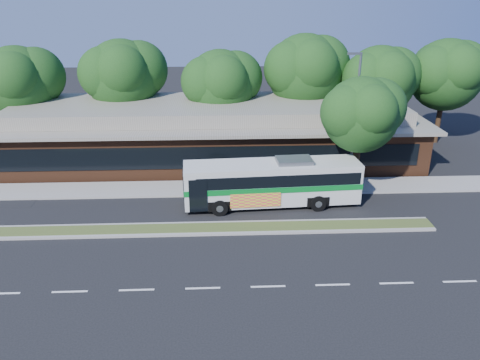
# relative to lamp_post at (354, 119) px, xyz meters

# --- Properties ---
(ground) EXTENTS (120.00, 120.00, 0.00)m
(ground) POSITION_rel_lamp_post_xyz_m (-9.56, -6.00, -4.90)
(ground) COLOR black
(ground) RESTS_ON ground
(median_strip) EXTENTS (26.00, 1.10, 0.15)m
(median_strip) POSITION_rel_lamp_post_xyz_m (-9.56, -5.40, -4.83)
(median_strip) COLOR #3A4E21
(median_strip) RESTS_ON ground
(sidewalk) EXTENTS (44.00, 2.60, 0.12)m
(sidewalk) POSITION_rel_lamp_post_xyz_m (-9.56, 0.40, -4.84)
(sidewalk) COLOR gray
(sidewalk) RESTS_ON ground
(plaza_building) EXTENTS (33.20, 11.20, 4.45)m
(plaza_building) POSITION_rel_lamp_post_xyz_m (-9.56, 6.99, -2.77)
(plaza_building) COLOR #522D19
(plaza_building) RESTS_ON ground
(lamp_post) EXTENTS (0.93, 0.18, 9.07)m
(lamp_post) POSITION_rel_lamp_post_xyz_m (0.00, 0.00, 0.00)
(lamp_post) COLOR slate
(lamp_post) RESTS_ON ground
(tree_bg_a) EXTENTS (6.47, 5.80, 8.63)m
(tree_bg_a) POSITION_rel_lamp_post_xyz_m (-24.15, 9.14, 0.97)
(tree_bg_a) COLOR black
(tree_bg_a) RESTS_ON ground
(tree_bg_b) EXTENTS (6.69, 6.00, 9.00)m
(tree_bg_b) POSITION_rel_lamp_post_xyz_m (-16.13, 10.14, 1.24)
(tree_bg_b) COLOR black
(tree_bg_b) RESTS_ON ground
(tree_bg_c) EXTENTS (6.24, 5.60, 8.26)m
(tree_bg_c) POSITION_rel_lamp_post_xyz_m (-8.16, 9.13, 0.69)
(tree_bg_c) COLOR black
(tree_bg_c) RESTS_ON ground
(tree_bg_d) EXTENTS (6.91, 6.20, 9.37)m
(tree_bg_d) POSITION_rel_lamp_post_xyz_m (-1.12, 10.15, 1.52)
(tree_bg_d) COLOR black
(tree_bg_d) RESTS_ON ground
(tree_bg_e) EXTENTS (6.47, 5.80, 8.50)m
(tree_bg_e) POSITION_rel_lamp_post_xyz_m (4.85, 9.14, 0.84)
(tree_bg_e) COLOR black
(tree_bg_e) RESTS_ON ground
(tree_bg_f) EXTENTS (6.69, 6.00, 8.92)m
(tree_bg_f) POSITION_rel_lamp_post_xyz_m (10.87, 10.14, 1.16)
(tree_bg_f) COLOR black
(tree_bg_f) RESTS_ON ground
(transit_bus) EXTENTS (11.00, 3.04, 3.05)m
(transit_bus) POSITION_rel_lamp_post_xyz_m (-5.44, -2.29, -3.20)
(transit_bus) COLOR silver
(transit_bus) RESTS_ON ground
(sidewalk_tree) EXTENTS (5.31, 4.76, 7.73)m
(sidewalk_tree) POSITION_rel_lamp_post_xyz_m (0.51, -0.59, 0.55)
(sidewalk_tree) COLOR black
(sidewalk_tree) RESTS_ON ground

